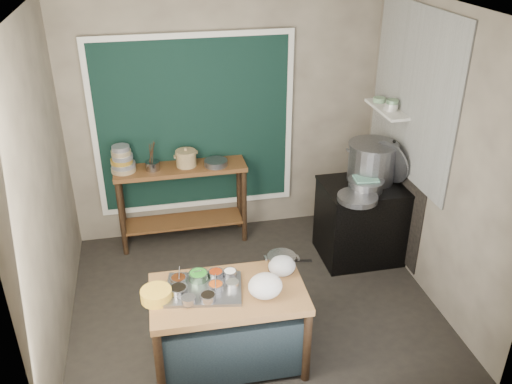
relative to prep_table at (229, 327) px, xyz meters
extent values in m
cube|color=black|center=(0.36, 0.75, -0.39)|extent=(3.50, 3.00, 0.02)
cube|color=gray|center=(0.36, 2.26, 1.02)|extent=(3.50, 0.02, 2.80)
cube|color=gray|center=(-1.40, 0.75, 1.02)|extent=(0.02, 3.00, 2.80)
cube|color=gray|center=(2.12, 0.75, 1.02)|extent=(0.02, 3.00, 2.80)
cube|color=gray|center=(0.36, 0.75, 2.43)|extent=(3.50, 3.00, 0.02)
cube|color=black|center=(0.01, 2.22, 0.98)|extent=(2.10, 0.02, 1.90)
cube|color=#B2B2AA|center=(2.09, 1.30, 1.48)|extent=(0.02, 1.70, 1.70)
cube|color=black|center=(2.10, 1.40, 0.32)|extent=(0.01, 1.30, 1.30)
cube|color=beige|center=(1.99, 1.60, 1.23)|extent=(0.22, 0.70, 0.03)
cube|color=brown|center=(0.00, 0.00, 0.00)|extent=(1.27, 0.75, 0.75)
cube|color=brown|center=(-0.19, 2.03, 0.10)|extent=(1.45, 0.40, 0.95)
cube|color=black|center=(1.71, 1.30, 0.05)|extent=(0.90, 0.68, 0.85)
cube|color=black|center=(1.71, 1.30, 0.49)|extent=(0.92, 0.69, 0.03)
cube|color=gray|center=(-0.19, 0.05, 0.39)|extent=(0.66, 0.52, 0.03)
cylinder|color=gray|center=(-0.33, -0.11, 0.43)|extent=(0.11, 0.11, 0.05)
cylinder|color=silver|center=(0.04, 0.02, 0.43)|extent=(0.11, 0.11, 0.05)
cylinder|color=gray|center=(-0.22, 0.17, 0.43)|extent=(0.16, 0.16, 0.06)
cylinder|color=gray|center=(0.05, 0.16, 0.43)|extent=(0.11, 0.11, 0.05)
cylinder|color=gray|center=(-0.10, 0.01, 0.43)|extent=(0.13, 0.13, 0.05)
cylinder|color=gray|center=(-0.07, 0.17, 0.43)|extent=(0.13, 0.13, 0.05)
cylinder|color=gray|center=(-0.39, 0.02, 0.43)|extent=(0.15, 0.15, 0.06)
cylinder|color=gray|center=(-0.38, 0.15, 0.43)|extent=(0.14, 0.14, 0.06)
cylinder|color=gray|center=(-0.17, -0.11, 0.43)|extent=(0.13, 0.13, 0.05)
cylinder|color=gold|center=(-0.56, 0.01, 0.42)|extent=(0.29, 0.29, 0.09)
ellipsoid|color=white|center=(0.28, -0.13, 0.48)|extent=(0.33, 0.30, 0.20)
ellipsoid|color=white|center=(0.48, 0.13, 0.46)|extent=(0.27, 0.24, 0.17)
cylinder|color=tan|center=(-0.80, 2.04, 0.60)|extent=(0.27, 0.27, 0.05)
cylinder|color=gray|center=(-0.80, 2.04, 0.65)|extent=(0.26, 0.26, 0.05)
cylinder|color=gold|center=(-0.80, 2.04, 0.70)|extent=(0.23, 0.23, 0.05)
cylinder|color=gray|center=(-0.80, 2.04, 0.75)|extent=(0.22, 0.22, 0.05)
cylinder|color=tan|center=(-0.80, 2.04, 0.80)|extent=(0.21, 0.21, 0.05)
cylinder|color=gray|center=(-0.80, 2.04, 0.85)|extent=(0.19, 0.19, 0.05)
cylinder|color=gray|center=(-0.49, 2.01, 0.62)|extent=(0.17, 0.17, 0.10)
cylinder|color=gray|center=(0.20, 1.97, 0.61)|extent=(0.34, 0.34, 0.06)
cylinder|color=gray|center=(1.95, 1.32, 0.74)|extent=(0.31, 0.50, 0.48)
cube|color=#67A697|center=(1.64, 1.19, 0.64)|extent=(0.25, 0.20, 0.02)
cylinder|color=gray|center=(1.49, 1.00, 0.53)|extent=(0.45, 0.45, 0.05)
cylinder|color=silver|center=(1.99, 1.52, 1.26)|extent=(0.14, 0.14, 0.04)
cylinder|color=silver|center=(1.99, 1.52, 1.30)|extent=(0.13, 0.13, 0.04)
cylinder|color=gray|center=(1.99, 1.52, 1.34)|extent=(0.12, 0.12, 0.04)
cylinder|color=gray|center=(1.99, 1.81, 1.26)|extent=(0.14, 0.14, 0.05)
camera|label=1|loc=(-0.51, -3.45, 3.09)|focal=38.00mm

